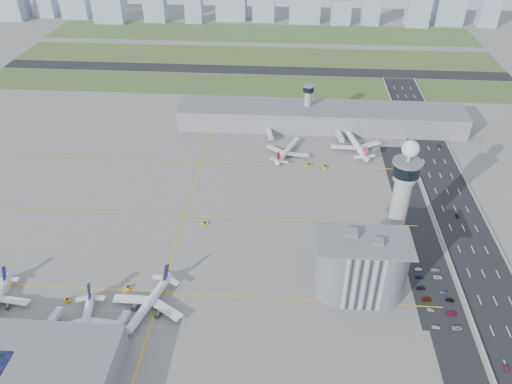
# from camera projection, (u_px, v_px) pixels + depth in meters

# --- Properties ---
(ground) EXTENTS (1000.00, 1000.00, 0.00)m
(ground) POSITION_uv_depth(u_px,v_px,m) (251.00, 254.00, 256.65)
(ground) COLOR gray
(grass_strip_0) EXTENTS (480.00, 50.00, 0.08)m
(grass_strip_0) POSITION_uv_depth(u_px,v_px,m) (249.00, 85.00, 443.17)
(grass_strip_0) COLOR #425D2C
(grass_strip_0) RESTS_ON ground
(grass_strip_1) EXTENTS (480.00, 60.00, 0.08)m
(grass_strip_1) POSITION_uv_depth(u_px,v_px,m) (255.00, 56.00, 504.95)
(grass_strip_1) COLOR #455A2A
(grass_strip_1) RESTS_ON ground
(grass_strip_2) EXTENTS (480.00, 70.00, 0.08)m
(grass_strip_2) POSITION_uv_depth(u_px,v_px,m) (260.00, 33.00, 570.85)
(grass_strip_2) COLOR #4C6A32
(grass_strip_2) RESTS_ON ground
(runway) EXTENTS (480.00, 22.00, 0.10)m
(runway) POSITION_uv_depth(u_px,v_px,m) (252.00, 70.00, 473.64)
(runway) COLOR black
(runway) RESTS_ON ground
(highway) EXTENTS (28.00, 500.00, 0.10)m
(highway) POSITION_uv_depth(u_px,v_px,m) (480.00, 265.00, 249.73)
(highway) COLOR black
(highway) RESTS_ON ground
(barrier_left) EXTENTS (0.60, 500.00, 1.20)m
(barrier_left) POSITION_uv_depth(u_px,v_px,m) (451.00, 263.00, 250.26)
(barrier_left) COLOR #9E9E99
(barrier_left) RESTS_ON ground
(barrier_right) EXTENTS (0.60, 500.00, 1.20)m
(barrier_right) POSITION_uv_depth(u_px,v_px,m) (509.00, 266.00, 248.58)
(barrier_right) COLOR #9E9E99
(barrier_right) RESTS_ON ground
(landside_road) EXTENTS (18.00, 260.00, 0.08)m
(landside_road) POSITION_uv_depth(u_px,v_px,m) (433.00, 277.00, 243.00)
(landside_road) COLOR black
(landside_road) RESTS_ON ground
(parking_lot) EXTENTS (20.00, 44.00, 0.10)m
(parking_lot) POSITION_uv_depth(u_px,v_px,m) (434.00, 294.00, 233.23)
(parking_lot) COLOR black
(parking_lot) RESTS_ON ground
(taxiway_line_h_0) EXTENTS (260.00, 0.60, 0.01)m
(taxiway_line_h_0) POSITION_uv_depth(u_px,v_px,m) (161.00, 292.00, 234.33)
(taxiway_line_h_0) COLOR yellow
(taxiway_line_h_0) RESTS_ON ground
(taxiway_line_h_1) EXTENTS (260.00, 0.60, 0.01)m
(taxiway_line_h_1) POSITION_uv_depth(u_px,v_px,m) (185.00, 216.00, 283.76)
(taxiway_line_h_1) COLOR yellow
(taxiway_line_h_1) RESTS_ON ground
(taxiway_line_h_2) EXTENTS (260.00, 0.60, 0.01)m
(taxiway_line_h_2) POSITION_uv_depth(u_px,v_px,m) (202.00, 162.00, 333.18)
(taxiway_line_h_2) COLOR yellow
(taxiway_line_h_2) RESTS_ON ground
(taxiway_line_v) EXTENTS (0.60, 260.00, 0.01)m
(taxiway_line_v) POSITION_uv_depth(u_px,v_px,m) (185.00, 216.00, 283.76)
(taxiway_line_v) COLOR yellow
(taxiway_line_v) RESTS_ON ground
(control_tower) EXTENTS (14.00, 14.00, 64.50)m
(control_tower) POSITION_uv_depth(u_px,v_px,m) (401.00, 195.00, 239.17)
(control_tower) COLOR #ADAAA5
(control_tower) RESTS_ON ground
(secondary_tower) EXTENTS (8.60, 8.60, 31.90)m
(secondary_tower) POSITION_uv_depth(u_px,v_px,m) (308.00, 102.00, 367.81)
(secondary_tower) COLOR #ADAAA5
(secondary_tower) RESTS_ON ground
(admin_building) EXTENTS (42.00, 24.00, 33.50)m
(admin_building) POSITION_uv_depth(u_px,v_px,m) (361.00, 266.00, 226.79)
(admin_building) COLOR #B2B2B7
(admin_building) RESTS_ON ground
(terminal_pier) EXTENTS (210.00, 32.00, 15.80)m
(terminal_pier) POSITION_uv_depth(u_px,v_px,m) (320.00, 117.00, 371.71)
(terminal_pier) COLOR gray
(terminal_pier) RESTS_ON ground
(near_terminal) EXTENTS (84.00, 42.00, 13.00)m
(near_terminal) POSITION_uv_depth(u_px,v_px,m) (5.00, 373.00, 190.74)
(near_terminal) COLOR gray
(near_terminal) RESTS_ON ground
(airplane_near_b) EXTENTS (39.33, 43.98, 10.82)m
(airplane_near_b) POSITION_uv_depth(u_px,v_px,m) (83.00, 323.00, 212.07)
(airplane_near_b) COLOR white
(airplane_near_b) RESTS_ON ground
(airplane_near_c) EXTENTS (45.41, 49.58, 11.56)m
(airplane_near_c) POSITION_uv_depth(u_px,v_px,m) (146.00, 302.00, 221.58)
(airplane_near_c) COLOR white
(airplane_near_c) RESTS_ON ground
(airplane_far_a) EXTENTS (42.59, 45.80, 10.37)m
(airplane_far_a) POSITION_uv_depth(u_px,v_px,m) (288.00, 147.00, 338.83)
(airplane_far_a) COLOR white
(airplane_far_a) RESTS_ON ground
(airplane_far_b) EXTENTS (45.69, 50.48, 12.09)m
(airplane_far_b) POSITION_uv_depth(u_px,v_px,m) (356.00, 141.00, 344.99)
(airplane_far_b) COLOR white
(airplane_far_b) RESTS_ON ground
(jet_bridge_near_1) EXTENTS (5.39, 14.31, 5.70)m
(jet_bridge_near_1) POSITION_uv_depth(u_px,v_px,m) (43.00, 336.00, 209.77)
(jet_bridge_near_1) COLOR silver
(jet_bridge_near_1) RESTS_ON ground
(jet_bridge_near_2) EXTENTS (5.39, 14.31, 5.70)m
(jet_bridge_near_2) POSITION_uv_depth(u_px,v_px,m) (113.00, 340.00, 207.97)
(jet_bridge_near_2) COLOR silver
(jet_bridge_near_2) RESTS_ON ground
(jet_bridge_far_0) EXTENTS (5.39, 14.31, 5.70)m
(jet_bridge_far_0) POSITION_uv_depth(u_px,v_px,m) (268.00, 131.00, 363.66)
(jet_bridge_far_0) COLOR silver
(jet_bridge_far_0) RESTS_ON ground
(jet_bridge_far_1) EXTENTS (5.39, 14.31, 5.70)m
(jet_bridge_far_1) POSITION_uv_depth(u_px,v_px,m) (337.00, 134.00, 360.66)
(jet_bridge_far_1) COLOR silver
(jet_bridge_far_1) RESTS_ON ground
(tug_1) EXTENTS (3.62, 3.56, 1.75)m
(tug_1) POSITION_uv_depth(u_px,v_px,m) (67.00, 300.00, 229.12)
(tug_1) COLOR #D0A300
(tug_1) RESTS_ON ground
(tug_2) EXTENTS (3.33, 3.00, 1.60)m
(tug_2) POSITION_uv_depth(u_px,v_px,m) (128.00, 287.00, 235.96)
(tug_2) COLOR #FD9200
(tug_2) RESTS_ON ground
(tug_3) EXTENTS (3.59, 3.36, 1.72)m
(tug_3) POSITION_uv_depth(u_px,v_px,m) (205.00, 223.00, 276.57)
(tug_3) COLOR yellow
(tug_3) RESTS_ON ground
(tug_4) EXTENTS (3.55, 3.01, 1.75)m
(tug_4) POSITION_uv_depth(u_px,v_px,m) (308.00, 165.00, 328.12)
(tug_4) COLOR #F3A10B
(tug_4) RESTS_ON ground
(tug_5) EXTENTS (3.21, 3.82, 1.89)m
(tug_5) POSITION_uv_depth(u_px,v_px,m) (325.00, 167.00, 326.03)
(tug_5) COLOR #F7AA1A
(tug_5) RESTS_ON ground
(car_lot_0) EXTENTS (3.64, 1.75, 1.20)m
(car_lot_0) POSITION_uv_depth(u_px,v_px,m) (436.00, 327.00, 216.47)
(car_lot_0) COLOR white
(car_lot_0) RESTS_ON ground
(car_lot_1) EXTENTS (3.47, 1.66, 1.10)m
(car_lot_1) POSITION_uv_depth(u_px,v_px,m) (431.00, 310.00, 224.67)
(car_lot_1) COLOR gray
(car_lot_1) RESTS_ON ground
(car_lot_2) EXTENTS (4.48, 2.56, 1.18)m
(car_lot_2) POSITION_uv_depth(u_px,v_px,m) (427.00, 299.00, 229.94)
(car_lot_2) COLOR maroon
(car_lot_2) RESTS_ON ground
(car_lot_3) EXTENTS (4.41, 2.25, 1.22)m
(car_lot_3) POSITION_uv_depth(u_px,v_px,m) (421.00, 288.00, 235.89)
(car_lot_3) COLOR black
(car_lot_3) RESTS_ON ground
(car_lot_4) EXTENTS (3.89, 1.88, 1.28)m
(car_lot_4) POSITION_uv_depth(u_px,v_px,m) (420.00, 277.00, 241.91)
(car_lot_4) COLOR navy
(car_lot_4) RESTS_ON ground
(car_lot_5) EXTENTS (3.51, 1.42, 1.13)m
(car_lot_5) POSITION_uv_depth(u_px,v_px,m) (419.00, 269.00, 246.51)
(car_lot_5) COLOR silver
(car_lot_5) RESTS_ON ground
(car_lot_6) EXTENTS (4.75, 2.61, 1.26)m
(car_lot_6) POSITION_uv_depth(u_px,v_px,m) (457.00, 328.00, 216.04)
(car_lot_6) COLOR #A9A9A9
(car_lot_6) RESTS_ON ground
(car_lot_7) EXTENTS (4.58, 2.09, 1.30)m
(car_lot_7) POSITION_uv_depth(u_px,v_px,m) (452.00, 314.00, 222.81)
(car_lot_7) COLOR maroon
(car_lot_7) RESTS_ON ground
(car_lot_8) EXTENTS (4.01, 2.06, 1.31)m
(car_lot_8) POSITION_uv_depth(u_px,v_px,m) (450.00, 300.00, 229.55)
(car_lot_8) COLOR black
(car_lot_8) RESTS_ON ground
(car_lot_9) EXTENTS (3.55, 1.69, 1.12)m
(car_lot_9) POSITION_uv_depth(u_px,v_px,m) (444.00, 293.00, 233.45)
(car_lot_9) COLOR navy
(car_lot_9) RESTS_ON ground
(car_lot_10) EXTENTS (4.51, 2.20, 1.23)m
(car_lot_10) POSITION_uv_depth(u_px,v_px,m) (438.00, 277.00, 241.95)
(car_lot_10) COLOR silver
(car_lot_10) RESTS_ON ground
(car_lot_11) EXTENTS (4.76, 2.48, 1.32)m
(car_lot_11) POSITION_uv_depth(u_px,v_px,m) (435.00, 270.00, 246.08)
(car_lot_11) COLOR #979899
(car_lot_11) RESTS_ON ground
(car_hw_0) EXTENTS (1.73, 3.59, 1.18)m
(car_hw_0) POSITION_uv_depth(u_px,v_px,m) (506.00, 368.00, 199.31)
(car_hw_0) COLOR #A32544
(car_hw_0) RESTS_ON ground
(car_hw_1) EXTENTS (1.51, 3.75, 1.21)m
(car_hw_1) POSITION_uv_depth(u_px,v_px,m) (457.00, 216.00, 282.61)
(car_hw_1) COLOR black
(car_hw_1) RESTS_ON ground
(car_hw_2) EXTENTS (2.35, 4.23, 1.12)m
(car_hw_2) POSITION_uv_depth(u_px,v_px,m) (439.00, 146.00, 349.85)
(car_hw_2) COLOR navy
(car_hw_2) RESTS_ON ground
(car_hw_4) EXTENTS (1.63, 3.38, 1.11)m
(car_hw_4) POSITION_uv_depth(u_px,v_px,m) (404.00, 110.00, 398.46)
(car_hw_4) COLOR gray
(car_hw_4) RESTS_ON ground
(skyline_bldg_2) EXTENTS (22.81, 18.25, 26.79)m
(skyline_bldg_2) POSITION_uv_depth(u_px,v_px,m) (46.00, 5.00, 620.89)
(skyline_bldg_2) COLOR #9EADC1
(skyline_bldg_2) RESTS_ON ground
(skyline_bldg_3) EXTENTS (32.30, 25.84, 36.93)m
(skyline_bldg_3) POSITION_uv_depth(u_px,v_px,m) (76.00, 1.00, 616.70)
(skyline_bldg_3) COLOR #9EADC1
(skyline_bldg_3) RESTS_ON ground
(skyline_bldg_6) EXTENTS (20.04, 16.03, 45.20)m
(skyline_bldg_6) POSITION_uv_depth(u_px,v_px,m) (193.00, 3.00, 594.31)
(skyline_bldg_6) COLOR #9EADC1
(skyline_bldg_6) RESTS_ON ground
(skyline_bldg_10) EXTENTS (23.01, 18.41, 27.75)m
(skyline_bldg_10) POSITION_uv_depth(u_px,v_px,m) (341.00, 12.00, 593.44)
(skyline_bldg_10) COLOR #9EADC1
(skyline_bldg_10) RESTS_ON ground
(skyline_bldg_11) EXTENTS (20.22, 16.18, 38.97)m
(skyline_bldg_11) POSITION_uv_depth(u_px,v_px,m) (371.00, 8.00, 587.90)
(skyline_bldg_11) COLOR #9EADC1
(skyline_bldg_11) RESTS_ON ground
(skyline_bldg_12) EXTENTS (26.14, 20.92, 46.89)m
(skyline_bldg_12) POSITION_uv_depth(u_px,v_px,m) (419.00, 6.00, 580.75)
(skyline_bldg_12) COLOR #9EADC1
(skyline_bldg_12) RESTS_ON ground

